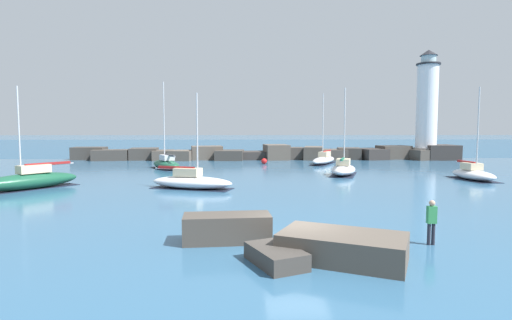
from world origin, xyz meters
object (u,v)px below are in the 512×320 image
Objects in this scene: sailboat_moored_0 at (343,169)px; sailboat_moored_5 at (30,180)px; mooring_buoy_orange_near at (264,161)px; sailboat_moored_3 at (324,159)px; lighthouse at (427,111)px; person_on_rocks at (432,220)px; sailboat_moored_4 at (473,174)px; sailboat_moored_1 at (191,181)px; sailboat_moored_2 at (166,163)px.

sailboat_moored_5 is (-26.92, -8.78, 0.09)m from sailboat_moored_0.
sailboat_moored_3 is at bearing 1.29° from mooring_buoy_orange_near.
mooring_buoy_orange_near is (-7.42, 13.14, -0.24)m from sailboat_moored_0.
sailboat_moored_3 is 8.13m from mooring_buoy_orange_near.
sailboat_moored_3 reaches higher than sailboat_moored_0.
sailboat_moored_0 is 28.32m from sailboat_moored_5.
lighthouse is 9.17× the size of person_on_rocks.
sailboat_moored_0 is 11.82m from sailboat_moored_4.
sailboat_moored_4 is 38.26m from sailboat_moored_5.
mooring_buoy_orange_near is (-8.12, -0.18, -0.21)m from sailboat_moored_3.
sailboat_moored_4 is at bearing 10.51° from sailboat_moored_1.
sailboat_moored_2 is 1.29× the size of sailboat_moored_5.
sailboat_moored_3 reaches higher than person_on_rocks.
person_on_rocks is (-13.74, -20.47, 0.47)m from sailboat_moored_4.
lighthouse reaches higher than sailboat_moored_3.
sailboat_moored_3 reaches higher than sailboat_moored_1.
person_on_rocks is at bearing -82.85° from mooring_buoy_orange_near.
lighthouse reaches higher than sailboat_moored_0.
sailboat_moored_0 is 20.59m from sailboat_moored_2.
sailboat_moored_3 is at bearing 86.98° from sailboat_moored_0.
sailboat_moored_2 is at bearing -162.59° from sailboat_moored_3.
sailboat_moored_3 is at bearing 17.41° from sailboat_moored_2.
sailboat_moored_4 is 4.64× the size of person_on_rocks.
sailboat_moored_4 is 8.80× the size of mooring_buoy_orange_near.
sailboat_moored_4 is 25.32m from mooring_buoy_orange_near.
sailboat_moored_5 is 28.97m from person_on_rocks.
lighthouse is 28.35m from sailboat_moored_0.
person_on_rocks reaches higher than mooring_buoy_orange_near.
mooring_buoy_orange_near is (19.50, 21.93, -0.33)m from sailboat_moored_5.
mooring_buoy_orange_near is (11.92, 6.10, -0.25)m from sailboat_moored_2.
sailboat_moored_3 is (-17.42, -7.39, -6.84)m from lighthouse.
sailboat_moored_3 is at bearing -157.03° from lighthouse.
person_on_rocks is (-20.80, -45.35, -6.40)m from lighthouse.
sailboat_moored_1 is 4.09× the size of person_on_rocks.
person_on_rocks is at bearing -96.21° from sailboat_moored_0.
sailboat_moored_1 is 7.76× the size of mooring_buoy_orange_near.
sailboat_moored_0 reaches higher than person_on_rocks.
sailboat_moored_3 is 20.33m from sailboat_moored_4.
sailboat_moored_2 is at bearing -159.95° from lighthouse.
sailboat_moored_2 is at bearing 160.00° from sailboat_moored_0.
lighthouse is 1.89× the size of sailboat_moored_0.
sailboat_moored_5 is (-12.57, 0.10, 0.13)m from sailboat_moored_1.
lighthouse is 2.11× the size of sailboat_moored_5.
sailboat_moored_4 is at bearing -43.13° from mooring_buoy_orange_near.
sailboat_moored_0 is at bearing 159.35° from sailboat_moored_4.
sailboat_moored_2 is 35.80m from person_on_rocks.
sailboat_moored_0 reaches higher than sailboat_moored_1.
sailboat_moored_3 is 5.14× the size of person_on_rocks.
sailboat_moored_0 is 4.86× the size of person_on_rocks.
mooring_buoy_orange_near is at bearing 72.53° from sailboat_moored_1.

